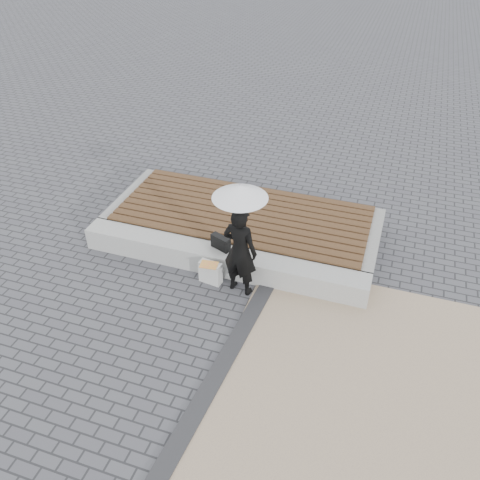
# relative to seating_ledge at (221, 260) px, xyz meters

# --- Properties ---
(ground) EXTENTS (80.00, 80.00, 0.00)m
(ground) POSITION_rel_seating_ledge_xyz_m (0.00, -1.60, -0.20)
(ground) COLOR #48484D
(ground) RESTS_ON ground
(terrazzo_zone) EXTENTS (5.00, 5.00, 0.02)m
(terrazzo_zone) POSITION_rel_seating_ledge_xyz_m (3.20, -2.10, -0.19)
(terrazzo_zone) COLOR tan
(terrazzo_zone) RESTS_ON ground
(edging_band) EXTENTS (0.61, 5.20, 0.04)m
(edging_band) POSITION_rel_seating_ledge_xyz_m (0.75, -2.10, -0.18)
(edging_band) COLOR #2B2B2D
(edging_band) RESTS_ON ground
(seating_ledge) EXTENTS (5.00, 0.45, 0.40)m
(seating_ledge) POSITION_rel_seating_ledge_xyz_m (0.00, 0.00, 0.00)
(seating_ledge) COLOR #AAABA6
(seating_ledge) RESTS_ON ground
(timber_platform) EXTENTS (5.00, 2.00, 0.40)m
(timber_platform) POSITION_rel_seating_ledge_xyz_m (0.00, 1.20, 0.00)
(timber_platform) COLOR gray
(timber_platform) RESTS_ON ground
(timber_decking) EXTENTS (4.60, 2.00, 0.04)m
(timber_decking) POSITION_rel_seating_ledge_xyz_m (0.00, 1.20, 0.22)
(timber_decking) COLOR brown
(timber_decking) RESTS_ON timber_platform
(woman) EXTENTS (0.63, 0.47, 1.57)m
(woman) POSITION_rel_seating_ledge_xyz_m (0.48, -0.39, 0.59)
(woman) COLOR black
(woman) RESTS_ON ground
(parasol) EXTENTS (0.82, 0.82, 1.05)m
(parasol) POSITION_rel_seating_ledge_xyz_m (0.48, -0.39, 1.65)
(parasol) COLOR silver
(parasol) RESTS_ON ground
(handbag) EXTENTS (0.37, 0.24, 0.25)m
(handbag) POSITION_rel_seating_ledge_xyz_m (-0.02, 0.05, 0.32)
(handbag) COLOR black
(handbag) RESTS_ON seating_ledge
(canvas_tote) EXTENTS (0.39, 0.21, 0.39)m
(canvas_tote) POSITION_rel_seating_ledge_xyz_m (-0.05, -0.36, -0.00)
(canvas_tote) COLOR silver
(canvas_tote) RESTS_ON ground
(magazine) EXTENTS (0.30, 0.24, 0.01)m
(magazine) POSITION_rel_seating_ledge_xyz_m (-0.05, -0.41, 0.20)
(magazine) COLOR #F15847
(magazine) RESTS_ON canvas_tote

